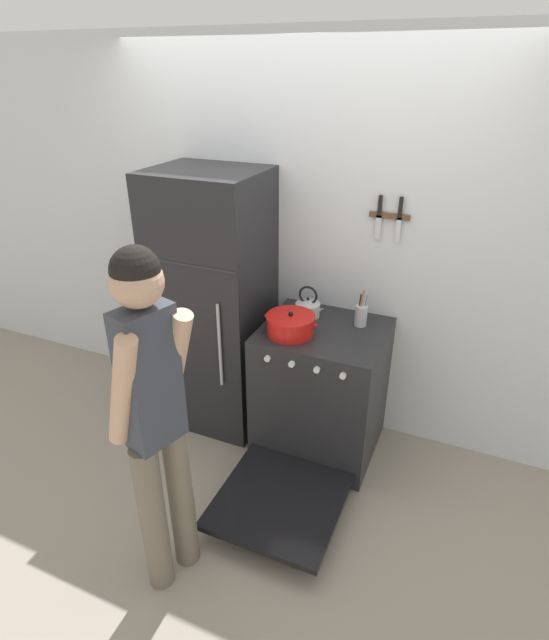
# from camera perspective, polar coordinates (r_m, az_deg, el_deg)

# --- Properties ---
(ground_plane) EXTENTS (14.00, 14.00, 0.00)m
(ground_plane) POSITION_cam_1_polar(r_m,az_deg,el_deg) (3.92, 2.46, -9.63)
(ground_plane) COLOR gray
(wall_back) EXTENTS (10.00, 0.06, 2.55)m
(wall_back) POSITION_cam_1_polar(r_m,az_deg,el_deg) (3.34, 3.08, 8.45)
(wall_back) COLOR silver
(wall_back) RESTS_ON ground_plane
(refrigerator) EXTENTS (0.70, 0.63, 1.79)m
(refrigerator) POSITION_cam_1_polar(r_m,az_deg,el_deg) (3.41, -6.98, 1.78)
(refrigerator) COLOR black
(refrigerator) RESTS_ON ground_plane
(stove_range) EXTENTS (0.76, 1.39, 0.89)m
(stove_range) POSITION_cam_1_polar(r_m,az_deg,el_deg) (3.29, 5.13, -8.25)
(stove_range) COLOR #232326
(stove_range) RESTS_ON ground_plane
(dutch_oven_pot) EXTENTS (0.34, 0.30, 0.15)m
(dutch_oven_pot) POSITION_cam_1_polar(r_m,az_deg,el_deg) (2.99, 1.84, -0.52)
(dutch_oven_pot) COLOR red
(dutch_oven_pot) RESTS_ON stove_range
(tea_kettle) EXTENTS (0.20, 0.16, 0.21)m
(tea_kettle) POSITION_cam_1_polar(r_m,az_deg,el_deg) (3.22, 3.85, 1.46)
(tea_kettle) COLOR silver
(tea_kettle) RESTS_ON stove_range
(utensil_jar) EXTENTS (0.08, 0.08, 0.26)m
(utensil_jar) POSITION_cam_1_polar(r_m,az_deg,el_deg) (3.13, 9.87, 0.63)
(utensil_jar) COLOR #B7BABF
(utensil_jar) RESTS_ON stove_range
(person) EXTENTS (0.35, 0.41, 1.76)m
(person) POSITION_cam_1_polar(r_m,az_deg,el_deg) (2.25, -13.54, -10.32)
(person) COLOR #6B6051
(person) RESTS_ON ground_plane
(wall_knife_strip) EXTENTS (0.24, 0.03, 0.27)m
(wall_knife_strip) POSITION_cam_1_polar(r_m,az_deg,el_deg) (3.07, 13.00, 11.68)
(wall_knife_strip) COLOR brown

